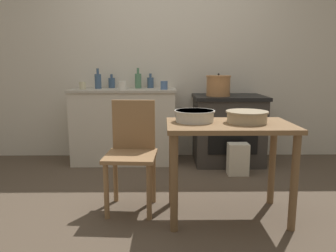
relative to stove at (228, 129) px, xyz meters
The scene contains 17 objects.
ground_plane 1.49m from the stove, 120.87° to the right, with size 14.00×14.00×0.00m, color brown.
wall_back 1.19m from the stove, 154.42° to the left, with size 8.00×0.07×2.55m.
counter_cabinet 1.26m from the stove, behind, with size 1.25×0.56×0.90m.
stove is the anchor object (origin of this frame).
work_table 1.51m from the stove, 100.88° to the right, with size 0.95×0.57×0.74m.
chair 1.66m from the stove, 128.96° to the right, with size 0.43×0.43×0.89m.
flour_sack 0.54m from the stove, 87.02° to the right, with size 0.22×0.15×0.35m, color beige.
stock_pot 0.55m from the stove, 156.02° to the right, with size 0.29×0.29×0.26m.
mixing_bowl_large 1.55m from the stove, 111.13° to the right, with size 0.31×0.31×0.09m.
mixing_bowl_small 1.51m from the stove, 95.88° to the right, with size 0.32×0.32×0.09m.
bottle_far_left 1.12m from the stove, 166.65° to the left, with size 0.08×0.08×0.18m.
bottle_left 1.68m from the stove, behind, with size 0.08×0.08×0.24m.
bottle_mid_left 1.55m from the stove, behind, with size 0.08×0.08×0.17m.
bottle_center_left 1.25m from the stove, behind, with size 0.08×0.08×0.25m.
cup_center 1.81m from the stove, behind, with size 0.07×0.07×0.09m, color beige.
cup_center_right 1.37m from the stove, behind, with size 0.09×0.09×0.10m, color silver.
cup_mid_right 0.94m from the stove, behind, with size 0.08×0.08×0.10m, color #4C6B99.
Camera 1 is at (-0.04, -2.66, 1.17)m, focal length 35.00 mm.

